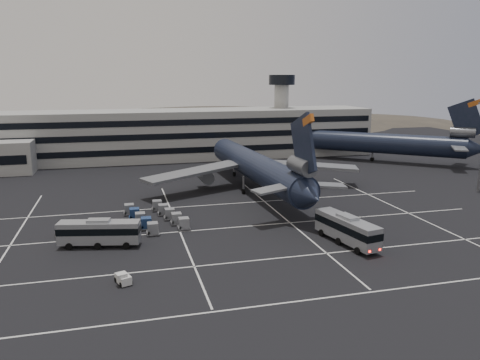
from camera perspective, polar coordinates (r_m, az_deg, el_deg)
The scene contains 11 objects.
ground at distance 70.06m, azimuth -2.01°, elevation -6.94°, with size 260.00×260.00×0.00m, color black.
lane_markings at distance 70.92m, azimuth -1.38°, elevation -6.69°, with size 90.00×55.62×0.01m.
terminal at distance 137.14m, azimuth -9.77°, elevation 5.40°, with size 125.00×26.00×24.00m.
hills at distance 239.38m, azimuth -6.67°, elevation 3.83°, with size 352.00×180.00×44.00m.
trijet_main at distance 96.39m, azimuth 1.98°, elevation 1.65°, with size 47.41×57.64×18.08m.
trijet_far at distance 136.93m, azimuth 16.31°, elevation 4.44°, with size 47.17×42.12×18.08m.
bus_near at distance 68.32m, azimuth 12.90°, elevation -5.74°, with size 4.95×12.17×4.19m.
bus_far at distance 68.45m, azimuth -16.78°, elevation -6.04°, with size 11.53×4.92×3.97m.
tug_a at distance 75.24m, azimuth -20.87°, elevation -5.87°, with size 1.97×2.61×1.50m.
tug_b at distance 56.36m, azimuth -14.02°, elevation -11.57°, with size 2.08×2.60×1.47m.
uld_cluster at distance 78.17m, azimuth -10.30°, elevation -4.37°, with size 10.44×15.65×1.87m.
Camera 1 is at (-14.25, -64.56, 23.17)m, focal length 35.00 mm.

